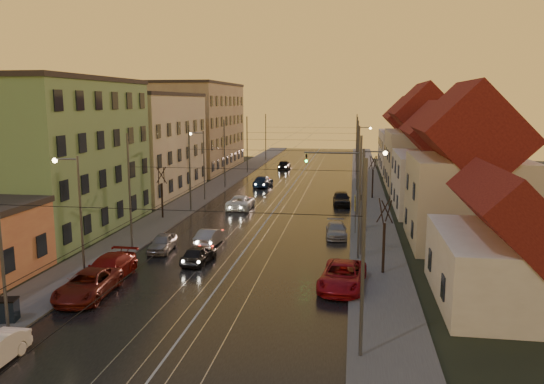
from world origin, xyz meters
The scene contains 48 objects.
ground centered at (0.00, 0.00, 0.00)m, with size 160.00×160.00×0.00m, color black.
road centered at (0.00, 40.00, 0.02)m, with size 16.00×120.00×0.04m, color black.
sidewalk_left centered at (-10.00, 40.00, 0.07)m, with size 4.00×120.00×0.15m, color #4C4C4C.
sidewalk_right centered at (10.00, 40.00, 0.07)m, with size 4.00×120.00×0.15m, color #4C4C4C.
tram_rail_0 centered at (-2.20, 40.00, 0.06)m, with size 0.06×120.00×0.03m, color gray.
tram_rail_1 centered at (-0.77, 40.00, 0.06)m, with size 0.06×120.00×0.03m, color gray.
tram_rail_2 centered at (0.77, 40.00, 0.06)m, with size 0.06×120.00×0.03m, color gray.
tram_rail_3 centered at (2.20, 40.00, 0.06)m, with size 0.06×120.00×0.03m, color gray.
apartment_left_1 centered at (-17.50, 14.00, 6.50)m, with size 10.00×18.00×13.00m, color #6D9C63.
apartment_left_2 centered at (-17.50, 34.00, 6.00)m, with size 10.00×20.00×12.00m, color beige.
apartment_left_3 centered at (-17.50, 58.00, 7.00)m, with size 10.00×24.00×14.00m, color #92775E.
house_right_0 centered at (17.00, 2.00, 2.92)m, with size 8.16×10.20×5.80m.
house_right_1 centered at (17.00, 15.00, 5.45)m, with size 8.67×10.20×10.80m.
house_right_2 centered at (17.00, 28.00, 4.64)m, with size 9.18×12.24×9.20m.
house_right_3 centered at (17.00, 43.00, 5.80)m, with size 9.18×14.28×11.50m.
house_right_4 centered at (17.00, 61.00, 5.05)m, with size 9.18×16.32×10.00m.
catenary_pole_l_0 centered at (-8.60, -6.00, 4.50)m, with size 0.16×0.16×9.00m, color #595B60.
catenary_pole_r_0 centered at (8.60, -6.00, 4.50)m, with size 0.16×0.16×9.00m, color #595B60.
catenary_pole_l_1 centered at (-8.60, 9.00, 4.50)m, with size 0.16×0.16×9.00m, color #595B60.
catenary_pole_r_1 centered at (8.60, 9.00, 4.50)m, with size 0.16×0.16×9.00m, color #595B60.
catenary_pole_l_2 centered at (-8.60, 24.00, 4.50)m, with size 0.16×0.16×9.00m, color #595B60.
catenary_pole_r_2 centered at (8.60, 24.00, 4.50)m, with size 0.16×0.16×9.00m, color #595B60.
catenary_pole_l_3 centered at (-8.60, 39.00, 4.50)m, with size 0.16×0.16×9.00m, color #595B60.
catenary_pole_r_3 centered at (8.60, 39.00, 4.50)m, with size 0.16×0.16×9.00m, color #595B60.
catenary_pole_l_4 centered at (-8.60, 54.00, 4.50)m, with size 0.16×0.16×9.00m, color #595B60.
catenary_pole_r_4 centered at (8.60, 54.00, 4.50)m, with size 0.16×0.16×9.00m, color #595B60.
catenary_pole_l_5 centered at (-8.60, 72.00, 4.50)m, with size 0.16×0.16×9.00m, color #595B60.
catenary_pole_r_5 centered at (8.60, 72.00, 4.50)m, with size 0.16×0.16×9.00m, color #595B60.
street_lamp_0 centered at (-9.10, 2.00, 4.89)m, with size 1.75×0.32×8.00m.
street_lamp_1 centered at (9.10, 10.00, 4.89)m, with size 1.75×0.32×8.00m.
street_lamp_2 centered at (-9.10, 30.00, 4.89)m, with size 1.75×0.32×8.00m.
street_lamp_3 centered at (9.10, 46.00, 4.89)m, with size 1.75×0.32×8.00m.
traffic_light_mast centered at (7.99, 18.00, 4.60)m, with size 5.30×0.32×7.20m.
bare_tree_0 centered at (-10.20, 20.00, 2.49)m, with size 1.09×1.09×5.11m.
bare_tree_1 centered at (10.20, 6.00, 2.49)m, with size 1.09×1.09×5.11m.
bare_tree_2 centered at (10.40, 34.00, 2.49)m, with size 1.09×1.09×5.11m.
driving_car_0 centered at (-2.58, 6.61, 0.66)m, with size 1.56×3.89×1.32m, color black.
driving_car_1 centered at (-3.06, 11.49, 0.67)m, with size 1.41×4.04×1.33m, color #939297.
driving_car_2 centered at (-3.66, 25.81, 0.74)m, with size 2.47×5.35×1.49m, color white.
driving_car_3 centered at (-3.85, 41.02, 0.74)m, with size 2.07×5.09×1.48m, color #182A4A.
driving_car_4 centered at (-3.41, 59.82, 0.79)m, with size 1.87×4.64×1.58m, color black.
parked_left_1 centered at (-7.09, -0.79, 0.75)m, with size 2.49×5.39×1.50m, color maroon.
parked_left_2 centered at (-7.27, 2.24, 0.78)m, with size 2.17×5.35×1.55m, color maroon.
parked_left_3 centered at (-6.20, 9.14, 0.66)m, with size 1.56×3.88×1.32m, color gray.
parked_right_0 centered at (7.60, 3.03, 0.77)m, with size 2.56×5.56×1.55m, color #A1101A.
parked_right_1 centered at (6.82, 15.49, 0.61)m, with size 1.71×4.20×1.22m, color #9C9CA1.
parked_right_2 centered at (6.92, 29.55, 0.76)m, with size 1.81×4.49×1.53m, color black.
dumpster centered at (-9.47, -4.96, 0.70)m, with size 1.20×0.80×1.10m, color black.
Camera 1 is at (8.06, -28.40, 11.33)m, focal length 35.00 mm.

